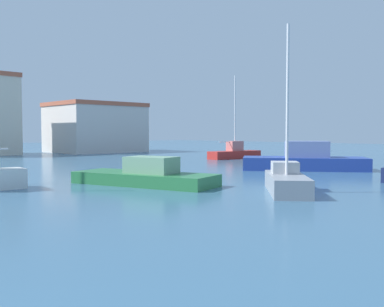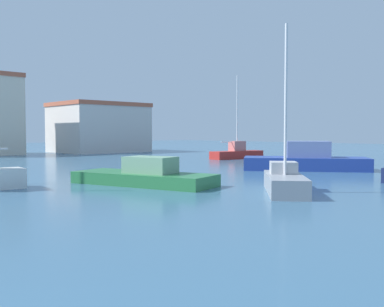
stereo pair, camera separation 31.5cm
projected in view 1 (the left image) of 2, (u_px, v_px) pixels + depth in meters
The scene contains 6 objects.
water at pixel (90, 173), 27.43m from camera, with size 160.00×160.00×0.00m, color #38607F.
sailboat_grey_far_right at pixel (286, 180), 18.80m from camera, with size 4.54×4.24×7.10m.
sailboat_red_distant_north at pixel (235, 153), 42.67m from camera, with size 5.95×1.94×8.00m.
motorboat_blue_distant_east at pixel (305, 160), 29.91m from camera, with size 7.27×8.19×1.96m.
motorboat_green_inner_mooring at pixel (146, 176), 21.44m from camera, with size 4.53×7.64×1.39m.
waterfront_apartments at pixel (95, 127), 56.79m from camera, with size 10.59×9.22×6.29m.
Camera 1 is at (0.76, -4.18, 2.58)m, focal length 41.23 mm.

